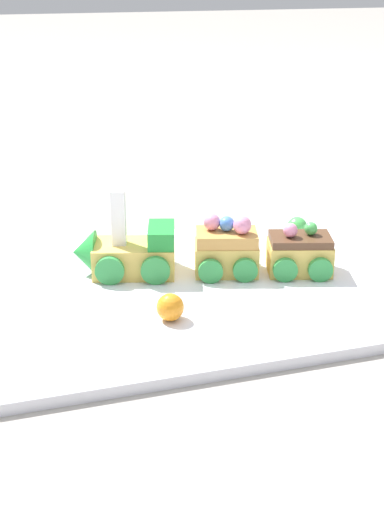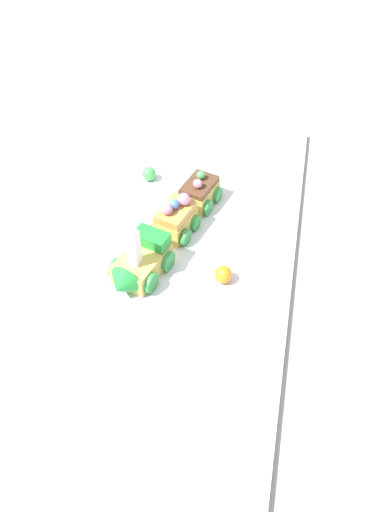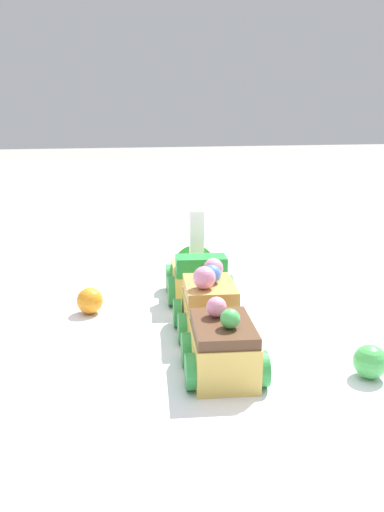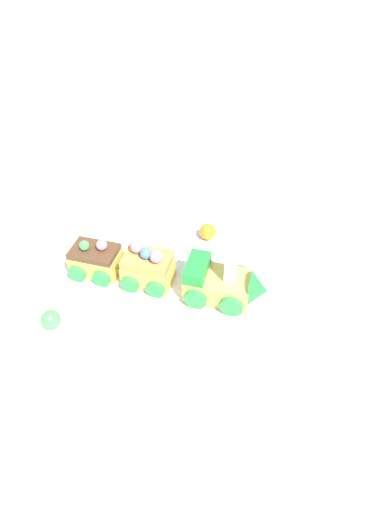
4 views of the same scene
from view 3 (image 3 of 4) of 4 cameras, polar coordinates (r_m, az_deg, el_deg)
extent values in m
plane|color=gray|center=(0.52, -2.06, -8.82)|extent=(10.00, 10.00, 0.00)
cube|color=white|center=(0.52, -2.07, -8.21)|extent=(0.79, 0.36, 0.01)
cube|color=#E0BC56|center=(0.58, 0.68, -2.99)|extent=(0.11, 0.08, 0.04)
cube|color=green|center=(0.55, 1.04, -1.11)|extent=(0.04, 0.06, 0.02)
cone|color=green|center=(0.64, 0.15, -0.76)|extent=(0.04, 0.06, 0.05)
cube|color=white|center=(0.59, 0.53, -0.10)|extent=(0.02, 0.02, 0.02)
cube|color=white|center=(0.59, 0.53, 1.41)|extent=(0.02, 0.02, 0.02)
cube|color=white|center=(0.59, 0.54, 2.95)|extent=(0.02, 0.02, 0.02)
cube|color=white|center=(0.58, 0.54, 4.50)|extent=(0.02, 0.02, 0.02)
cylinder|color=green|center=(0.61, 3.46, -2.33)|extent=(0.03, 0.02, 0.03)
cylinder|color=green|center=(0.61, -2.63, -2.49)|extent=(0.03, 0.02, 0.03)
cylinder|color=green|center=(0.57, 4.25, -3.82)|extent=(0.03, 0.02, 0.03)
cylinder|color=green|center=(0.56, -2.38, -4.02)|extent=(0.03, 0.02, 0.03)
cube|color=#E0BC56|center=(0.48, 2.00, -6.77)|extent=(0.08, 0.07, 0.04)
cube|color=#CC9347|center=(0.48, 2.02, -3.93)|extent=(0.08, 0.06, 0.01)
sphere|color=pink|center=(0.45, 1.41, -2.50)|extent=(0.03, 0.03, 0.02)
sphere|color=#4C84E0|center=(0.47, 2.29, -2.07)|extent=(0.02, 0.02, 0.02)
sphere|color=pink|center=(0.49, 2.46, -1.39)|extent=(0.02, 0.02, 0.02)
cylinder|color=green|center=(0.51, 4.84, -6.26)|extent=(0.03, 0.01, 0.03)
cylinder|color=green|center=(0.50, -1.47, -6.48)|extent=(0.03, 0.01, 0.03)
cylinder|color=green|center=(0.47, 5.68, -7.96)|extent=(0.03, 0.01, 0.03)
cylinder|color=green|center=(0.46, -1.13, -8.24)|extent=(0.03, 0.01, 0.03)
cube|color=#E0BC56|center=(0.41, 3.53, -11.10)|extent=(0.08, 0.07, 0.04)
cube|color=brown|center=(0.40, 3.58, -8.17)|extent=(0.08, 0.06, 0.01)
sphere|color=#4CBC56|center=(0.38, 4.02, -7.21)|extent=(0.02, 0.02, 0.02)
sphere|color=pink|center=(0.40, 2.79, -5.84)|extent=(0.02, 0.02, 0.02)
cylinder|color=green|center=(0.43, 6.83, -10.24)|extent=(0.03, 0.01, 0.03)
cylinder|color=green|center=(0.42, -0.68, -10.60)|extent=(0.03, 0.01, 0.03)
cylinder|color=green|center=(0.40, 8.05, -12.63)|extent=(0.03, 0.01, 0.03)
cylinder|color=green|center=(0.39, -0.20, -13.09)|extent=(0.03, 0.01, 0.03)
sphere|color=#4CBC56|center=(0.43, 19.70, -11.29)|extent=(0.03, 0.03, 0.03)
sphere|color=orange|center=(0.55, -11.59, -5.03)|extent=(0.03, 0.03, 0.03)
camera|label=1|loc=(0.88, -62.99, 16.25)|focal=50.00mm
camera|label=2|loc=(1.09, -22.91, 34.79)|focal=35.00mm
camera|label=4|loc=(0.81, 34.21, 30.73)|focal=28.00mm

